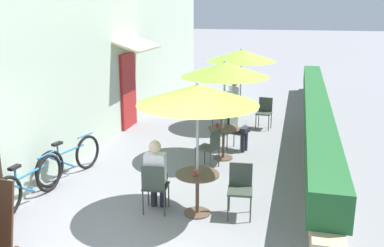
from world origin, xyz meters
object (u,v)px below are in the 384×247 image
object	(u,v)px
cafe_chair_near_right	(240,186)
cafe_chair_far_back	(231,104)
patio_umbrella_mid	(225,69)
patio_umbrella_far	(241,55)
cafe_chair_far_left	(224,113)
seated_patron_near_left	(156,172)
cafe_chair_near_left	(155,184)
patio_table_far	(240,109)
patio_table_mid	(223,137)
coffee_cup_far	(234,100)
cafe_chair_far_right	(265,110)
cafe_chair_mid_right	(211,145)
patio_umbrella_near	(198,94)
coffee_cup_mid	(217,125)
bicycle_leaning	(29,184)
patio_table_near	(197,186)
coffee_cup_near	(195,173)
cafe_chair_mid_left	(235,129)
seated_patron_mid_left	(239,123)
seated_patron_far_back	(235,98)
bicycle_second	(69,159)

from	to	relation	value
cafe_chair_near_right	cafe_chair_far_back	size ratio (longest dim) A/B	1.00
patio_umbrella_mid	patio_umbrella_far	world-z (taller)	same
cafe_chair_far_left	seated_patron_near_left	bearing A→B (deg)	-145.65
cafe_chair_near_left	patio_table_far	xyz separation A→B (m)	(0.63, 5.68, -0.01)
patio_table_mid	coffee_cup_far	xyz separation A→B (m)	(-0.18, 2.74, 0.26)
cafe_chair_far_right	cafe_chair_mid_right	bearing A→B (deg)	83.64
patio_umbrella_near	patio_table_far	size ratio (longest dim) A/B	3.11
patio_umbrella_mid	coffee_cup_mid	size ratio (longest dim) A/B	24.91
seated_patron_near_left	bicycle_leaning	bearing A→B (deg)	-178.19
cafe_chair_far_back	bicycle_leaning	size ratio (longest dim) A/B	0.48
cafe_chair_near_right	cafe_chair_mid_right	distance (m)	2.13
seated_patron_near_left	patio_umbrella_mid	world-z (taller)	patio_umbrella_mid
patio_table_near	cafe_chair_far_left	xyz separation A→B (m)	(-0.43, 4.93, 0.01)
cafe_chair_near_left	patio_umbrella_near	bearing A→B (deg)	6.23
cafe_chair_near_right	patio_umbrella_mid	world-z (taller)	patio_umbrella_mid
patio_table_mid	coffee_cup_mid	world-z (taller)	coffee_cup_mid
coffee_cup_far	bicycle_leaning	size ratio (longest dim) A/B	0.05
coffee_cup_near	patio_table_far	size ratio (longest dim) A/B	0.13
patio_umbrella_mid	patio_umbrella_far	size ratio (longest dim) A/B	1.00
coffee_cup_near	cafe_chair_mid_left	bearing A→B (deg)	88.10
seated_patron_mid_left	cafe_chair_far_right	size ratio (longest dim) A/B	1.44
seated_patron_mid_left	patio_table_far	bearing A→B (deg)	-153.91
bicycle_leaning	seated_patron_far_back	bearing A→B (deg)	73.08
seated_patron_far_back	patio_umbrella_mid	bearing A→B (deg)	-18.40
patio_table_far	cafe_chair_far_back	xyz separation A→B (m)	(-0.34, 0.62, 0.01)
patio_table_mid	seated_patron_far_back	distance (m)	3.44
patio_umbrella_mid	cafe_chair_far_right	size ratio (longest dim) A/B	2.58
cafe_chair_near_right	cafe_chair_mid_left	size ratio (longest dim) A/B	1.00
patio_table_mid	seated_patron_far_back	world-z (taller)	seated_patron_far_back
cafe_chair_mid_right	cafe_chair_far_left	size ratio (longest dim) A/B	1.00
cafe_chair_mid_left	patio_umbrella_mid	bearing A→B (deg)	6.23
coffee_cup_mid	cafe_chair_far_left	world-z (taller)	cafe_chair_far_left
patio_umbrella_near	patio_umbrella_mid	distance (m)	2.77
cafe_chair_mid_left	cafe_chair_far_back	bearing A→B (deg)	-150.62
patio_table_near	cafe_chair_far_right	bearing A→B (deg)	83.36
patio_table_near	patio_table_mid	size ratio (longest dim) A/B	1.00
patio_umbrella_near	seated_patron_near_left	world-z (taller)	patio_umbrella_near
cafe_chair_mid_right	patio_table_far	xyz separation A→B (m)	(0.14, 3.45, -0.01)
patio_table_near	bicycle_second	world-z (taller)	bicycle_second
patio_umbrella_near	cafe_chair_far_left	world-z (taller)	patio_umbrella_near
patio_table_near	coffee_cup_far	world-z (taller)	coffee_cup_far
coffee_cup_near	patio_table_mid	bearing A→B (deg)	90.72
patio_umbrella_mid	seated_patron_far_back	world-z (taller)	patio_umbrella_mid
cafe_chair_mid_left	bicycle_second	size ratio (longest dim) A/B	0.49
patio_umbrella_far	patio_table_mid	bearing A→B (deg)	-89.78
seated_patron_far_back	patio_table_near	bearing A→B (deg)	-19.76
seated_patron_mid_left	bicycle_leaning	world-z (taller)	seated_patron_mid_left
coffee_cup_near	cafe_chair_far_back	xyz separation A→B (m)	(-0.39, 6.23, -0.25)
patio_umbrella_mid	cafe_chair_far_left	size ratio (longest dim) A/B	2.58
patio_table_far	cafe_chair_far_left	distance (m)	0.70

